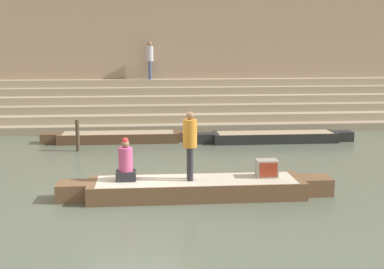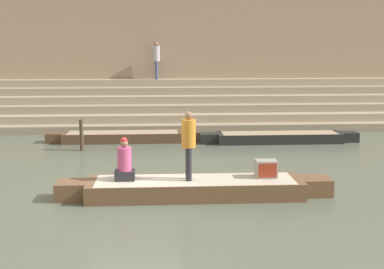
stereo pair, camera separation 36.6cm
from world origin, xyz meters
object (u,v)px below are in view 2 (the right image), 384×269
(moored_boat_shore, at_px, (279,137))
(person_rowing, at_px, (125,163))
(mooring_post, at_px, (81,135))
(tv_set, at_px, (266,169))
(moored_boat_distant, at_px, (123,137))
(person_standing, at_px, (189,141))
(rowboat_main, at_px, (195,188))
(person_on_steps, at_px, (156,58))

(moored_boat_shore, bearing_deg, person_rowing, -133.43)
(person_rowing, relative_size, mooring_post, 0.97)
(mooring_post, bearing_deg, tv_set, -46.38)
(moored_boat_shore, xyz_separation_m, moored_boat_distant, (-5.80, 0.48, 0.00))
(tv_set, bearing_deg, moored_boat_distant, 113.90)
(moored_boat_distant, relative_size, mooring_post, 5.24)
(tv_set, bearing_deg, person_standing, 178.29)
(person_rowing, bearing_deg, mooring_post, 100.89)
(rowboat_main, bearing_deg, moored_boat_shore, 59.68)
(person_rowing, height_order, mooring_post, person_rowing)
(rowboat_main, height_order, person_rowing, person_rowing)
(mooring_post, relative_size, person_on_steps, 0.62)
(rowboat_main, distance_m, person_on_steps, 12.97)
(moored_boat_distant, relative_size, person_on_steps, 3.25)
(person_rowing, bearing_deg, person_standing, -9.82)
(person_rowing, bearing_deg, tv_set, -6.26)
(person_standing, height_order, person_rowing, person_standing)
(person_standing, bearing_deg, person_rowing, 170.60)
(rowboat_main, xyz_separation_m, moored_boat_distant, (-2.21, 7.22, -0.03))
(rowboat_main, bearing_deg, person_standing, 172.88)
(tv_set, relative_size, moored_boat_distant, 0.09)
(person_rowing, relative_size, tv_set, 2.00)
(tv_set, xyz_separation_m, person_on_steps, (-2.72, 12.51, 2.29))
(person_standing, xyz_separation_m, moored_boat_distant, (-2.06, 7.20, -1.19))
(moored_boat_shore, distance_m, person_on_steps, 7.95)
(moored_boat_distant, distance_m, mooring_post, 2.04)
(rowboat_main, xyz_separation_m, tv_set, (1.77, 0.14, 0.41))
(moored_boat_shore, height_order, person_on_steps, person_on_steps)
(moored_boat_shore, xyz_separation_m, mooring_post, (-7.11, -1.04, 0.35))
(person_on_steps, bearing_deg, tv_set, -131.09)
(tv_set, xyz_separation_m, moored_boat_shore, (1.82, 6.59, -0.45))
(tv_set, distance_m, mooring_post, 7.67)
(rowboat_main, xyz_separation_m, person_standing, (-0.15, 0.01, 1.16))
(person_rowing, bearing_deg, moored_boat_distant, 86.97)
(person_standing, xyz_separation_m, tv_set, (1.92, 0.13, -0.75))
(person_standing, height_order, mooring_post, person_standing)
(person_rowing, distance_m, mooring_post, 5.90)
(tv_set, distance_m, person_on_steps, 13.00)
(person_rowing, xyz_separation_m, tv_set, (3.47, 0.05, -0.20))
(person_standing, distance_m, person_rowing, 1.64)
(person_rowing, bearing_deg, rowboat_main, -10.02)
(person_standing, bearing_deg, tv_set, -2.97)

